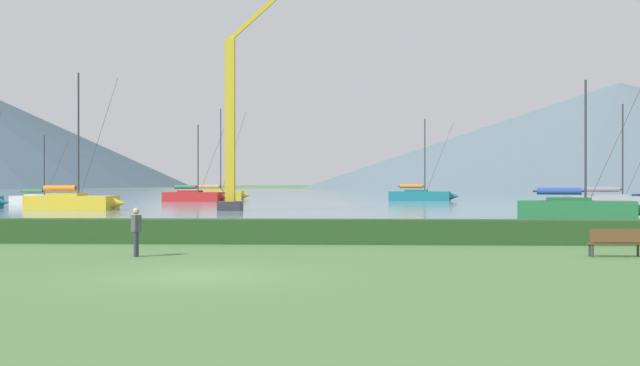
{
  "coord_description": "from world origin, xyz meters",
  "views": [
    {
      "loc": [
        4.25,
        -20.73,
        2.53
      ],
      "look_at": [
        0.25,
        69.65,
        2.36
      ],
      "focal_mm": 43.83,
      "sensor_mm": 36.0,
      "label": 1
    }
  ],
  "objects": [
    {
      "name": "ground_plane",
      "position": [
        0.0,
        0.0,
        0.0
      ],
      "size": [
        1000.0,
        1000.0,
        0.0
      ],
      "primitive_type": "plane",
      "color": "#517A42"
    },
    {
      "name": "harbor_water",
      "position": [
        0.0,
        137.0,
        0.0
      ],
      "size": [
        320.0,
        246.0,
        0.0
      ],
      "primitive_type": "cube",
      "color": "slate",
      "rests_on": "ground_plane"
    },
    {
      "name": "sailboat_slip_5",
      "position": [
        -16.17,
        77.81,
        0.72
      ],
      "size": [
        8.92,
        3.97,
        9.77
      ],
      "rotation": [
        0.0,
        0.0,
        -0.19
      ],
      "color": "red",
      "rests_on": "harbor_water"
    },
    {
      "name": "dock_crane",
      "position": [
        -6.29,
        46.91,
        6.99
      ],
      "size": [
        7.97,
        2.0,
        21.22
      ],
      "color": "#333338",
      "rests_on": "ground_plane"
    },
    {
      "name": "sailboat_slip_2",
      "position": [
        28.02,
        51.17,
        0.71
      ],
      "size": [
        8.81,
        3.92,
        9.56
      ],
      "rotation": [
        0.0,
        0.0,
        -0.19
      ],
      "color": "#9E9EA3",
      "rests_on": "harbor_water"
    },
    {
      "name": "hedge_line",
      "position": [
        0.0,
        11.0,
        0.5
      ],
      "size": [
        80.0,
        1.2,
        0.99
      ],
      "primitive_type": "cube",
      "color": "#284C23",
      "rests_on": "ground_plane"
    },
    {
      "name": "sailboat_slip_11",
      "position": [
        -30.18,
        63.36,
        0.58
      ],
      "size": [
        7.08,
        2.39,
        7.62
      ],
      "rotation": [
        0.0,
        0.0,
        -0.05
      ],
      "color": "white",
      "rests_on": "harbor_water"
    },
    {
      "name": "park_bench_near_path",
      "position": [
        13.01,
        5.8,
        0.53
      ],
      "size": [
        1.77,
        0.48,
        0.95
      ],
      "rotation": [
        0.0,
        0.0,
        -0.01
      ],
      "color": "brown",
      "rests_on": "ground_plane"
    },
    {
      "name": "sailboat_slip_9",
      "position": [
        19.48,
        33.32,
        0.73
      ],
      "size": [
        9.09,
        4.11,
        9.48
      ],
      "rotation": [
        0.0,
        0.0,
        -0.2
      ],
      "color": "#236B38",
      "rests_on": "harbor_water"
    },
    {
      "name": "distant_hill_central_peak",
      "position": [
        109.02,
        292.92,
        20.88
      ],
      "size": [
        250.75,
        250.75,
        41.76
      ],
      "primitive_type": "cone",
      "color": "slate",
      "rests_on": "ground_plane"
    },
    {
      "name": "person_seated_viewer",
      "position": [
        -3.1,
        5.24,
        0.97
      ],
      "size": [
        0.36,
        0.57,
        1.65
      ],
      "rotation": [
        0.0,
        0.0,
        0.12
      ],
      "color": "#2D3347",
      "rests_on": "ground_plane"
    },
    {
      "name": "sailboat_slip_0",
      "position": [
        12.92,
        82.06,
        0.75
      ],
      "size": [
        9.29,
        4.09,
        10.75
      ],
      "rotation": [
        0.0,
        0.0,
        -0.18
      ],
      "color": "#19707A",
      "rests_on": "harbor_water"
    },
    {
      "name": "sailboat_slip_12",
      "position": [
        -20.96,
        48.01,
        0.78
      ],
      "size": [
        9.43,
        3.9,
        12.25
      ],
      "rotation": [
        0.0,
        0.0,
        -0.15
      ],
      "color": "gold",
      "rests_on": "harbor_water"
    },
    {
      "name": "sailboat_slip_4",
      "position": [
        -15.17,
        88.77,
        0.74
      ],
      "size": [
        8.7,
        2.65,
        12.86
      ],
      "rotation": [
        0.0,
        0.0,
        -0.01
      ],
      "color": "gold",
      "rests_on": "harbor_water"
    }
  ]
}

